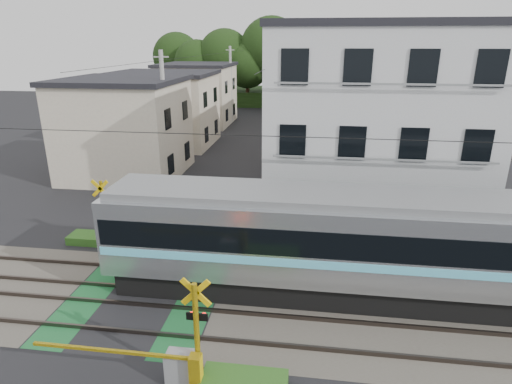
# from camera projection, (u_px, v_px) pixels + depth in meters

# --- Properties ---
(ground) EXTENTS (120.00, 120.00, 0.00)m
(ground) POSITION_uv_depth(u_px,v_px,m) (143.00, 298.00, 14.93)
(ground) COLOR black
(track_bed) EXTENTS (120.00, 120.00, 0.14)m
(track_bed) POSITION_uv_depth(u_px,v_px,m) (143.00, 297.00, 14.92)
(track_bed) COLOR #47423A
(track_bed) RESTS_ON ground
(crossing_signal_near) EXTENTS (4.74, 0.65, 3.09)m
(crossing_signal_near) POSITION_uv_depth(u_px,v_px,m) (182.00, 361.00, 10.95)
(crossing_signal_near) COLOR yellow
(crossing_signal_near) RESTS_ON ground
(crossing_signal_far) EXTENTS (4.74, 0.65, 3.09)m
(crossing_signal_far) POSITION_uv_depth(u_px,v_px,m) (117.00, 231.00, 18.44)
(crossing_signal_far) COLOR yellow
(crossing_signal_far) RESTS_ON ground
(apartment_block) EXTENTS (10.20, 8.36, 9.30)m
(apartment_block) POSITION_uv_depth(u_px,v_px,m) (372.00, 123.00, 21.16)
(apartment_block) COLOR silver
(apartment_block) RESTS_ON ground
(houses_row) EXTENTS (22.07, 31.35, 6.80)m
(houses_row) POSITION_uv_depth(u_px,v_px,m) (254.00, 103.00, 38.03)
(houses_row) COLOR beige
(houses_row) RESTS_ON ground
(tree_hill) EXTENTS (40.00, 12.90, 11.62)m
(tree_hill) POSITION_uv_depth(u_px,v_px,m) (280.00, 64.00, 57.64)
(tree_hill) COLOR black
(tree_hill) RESTS_ON ground
(catenary) EXTENTS (60.00, 5.04, 7.00)m
(catenary) POSITION_uv_depth(u_px,v_px,m) (321.00, 208.00, 12.96)
(catenary) COLOR #2D2D33
(catenary) RESTS_ON ground
(utility_poles) EXTENTS (7.90, 42.00, 8.00)m
(utility_poles) POSITION_uv_depth(u_px,v_px,m) (233.00, 98.00, 35.20)
(utility_poles) COLOR #A5A5A0
(utility_poles) RESTS_ON ground
(pedestrian) EXTENTS (0.67, 0.46, 1.77)m
(pedestrian) POSITION_uv_depth(u_px,v_px,m) (273.00, 126.00, 40.61)
(pedestrian) COLOR black
(pedestrian) RESTS_ON ground
(weed_patches) EXTENTS (10.25, 8.80, 0.40)m
(weed_patches) POSITION_uv_depth(u_px,v_px,m) (191.00, 298.00, 14.56)
(weed_patches) COLOR #2D5E1E
(weed_patches) RESTS_ON ground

